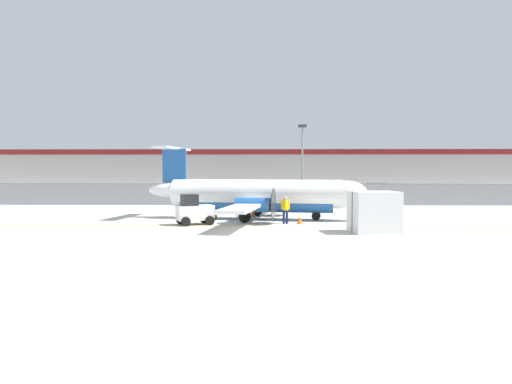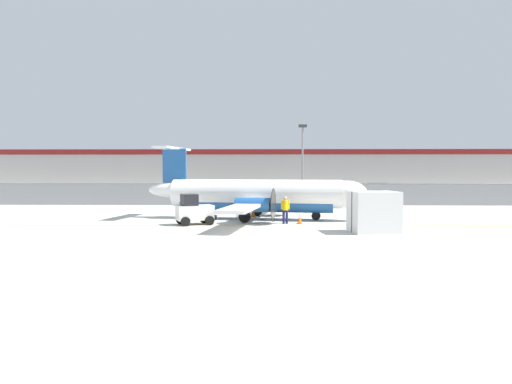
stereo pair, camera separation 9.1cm
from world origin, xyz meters
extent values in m
plane|color=#BCB7AD|center=(0.00, 0.00, 0.00)|extent=(140.00, 140.00, 0.00)
cube|color=yellow|center=(0.00, 2.00, 0.00)|extent=(84.00, 0.20, 0.01)
cube|color=gray|center=(0.00, 18.00, 1.00)|extent=(98.00, 0.04, 2.00)
cylinder|color=slate|center=(0.00, 18.00, 2.05)|extent=(98.00, 0.10, 0.10)
cube|color=#38383A|center=(0.00, 29.50, 0.06)|extent=(98.00, 17.00, 0.12)
cube|color=#BCB7B2|center=(0.00, 48.00, 3.25)|extent=(91.00, 8.00, 6.50)
cube|color=maroon|center=(0.00, 44.00, 6.10)|extent=(91.00, 0.20, 0.80)
cylinder|color=white|center=(-0.95, 5.81, 1.75)|extent=(11.75, 3.76, 1.90)
ellipsoid|color=white|center=(5.07, 4.81, 1.75)|extent=(2.93, 2.22, 1.80)
ellipsoid|color=white|center=(-6.96, 6.80, 1.95)|extent=(3.40, 1.56, 1.05)
cylinder|color=#1E5193|center=(-0.95, 5.81, 1.23)|extent=(10.51, 3.16, 1.48)
cube|color=white|center=(-0.85, 5.79, 1.18)|extent=(4.18, 16.05, 0.18)
cylinder|color=#1E5193|center=(-0.23, 8.32, 1.18)|extent=(2.32, 1.25, 0.90)
cone|color=black|center=(0.90, 8.14, 1.18)|extent=(0.52, 0.51, 0.44)
cylinder|color=#262626|center=(1.05, 8.11, 1.18)|extent=(0.38, 2.08, 2.10)
cylinder|color=#1E5193|center=(-1.08, 3.19, 1.18)|extent=(2.32, 1.25, 0.90)
cone|color=black|center=(0.06, 3.01, 1.18)|extent=(0.52, 0.51, 0.44)
cylinder|color=#262626|center=(0.21, 2.98, 1.18)|extent=(0.38, 2.08, 2.10)
cube|color=#1E5193|center=(-6.67, 6.75, 3.30)|extent=(1.71, 0.45, 3.10)
cube|color=white|center=(-6.82, 6.77, 4.85)|extent=(1.87, 4.92, 0.14)
cylinder|color=#59595B|center=(3.09, 5.14, 0.79)|extent=(0.16, 0.16, 0.97)
cylinder|color=black|center=(3.09, 5.14, 0.30)|extent=(0.63, 0.31, 0.60)
cylinder|color=#59595B|center=(-0.89, 8.04, 0.83)|extent=(0.16, 0.16, 0.90)
cylinder|color=black|center=(-0.89, 8.04, 0.38)|extent=(0.79, 0.34, 0.76)
cylinder|color=#59595B|center=(-1.61, 3.67, 0.83)|extent=(0.16, 0.16, 0.90)
cylinder|color=black|center=(-1.61, 3.67, 0.38)|extent=(0.79, 0.34, 0.76)
cube|color=silver|center=(-4.61, 2.57, 0.73)|extent=(2.46, 1.91, 0.90)
cube|color=black|center=(-4.93, 2.42, 1.53)|extent=(1.23, 1.28, 0.70)
cube|color=black|center=(-3.56, 3.04, 0.43)|extent=(0.60, 1.07, 0.30)
cylinder|color=black|center=(-4.17, 3.42, 0.28)|extent=(0.58, 0.40, 0.56)
cylinder|color=black|center=(-3.68, 2.33, 0.28)|extent=(0.58, 0.40, 0.56)
cylinder|color=black|center=(-5.54, 2.80, 0.28)|extent=(0.58, 0.40, 0.56)
cylinder|color=black|center=(-5.04, 1.71, 0.28)|extent=(0.58, 0.40, 0.56)
cylinder|color=#191E4C|center=(1.05, 3.13, 0.42)|extent=(0.18, 0.18, 0.85)
cylinder|color=#191E4C|center=(0.85, 3.10, 0.42)|extent=(0.18, 0.18, 0.85)
cylinder|color=yellow|center=(0.95, 3.11, 1.15)|extent=(0.39, 0.39, 0.60)
cylinder|color=yellow|center=(1.16, 3.15, 1.18)|extent=(0.11, 0.11, 0.55)
cylinder|color=yellow|center=(0.73, 3.08, 1.18)|extent=(0.11, 0.11, 0.55)
sphere|color=tan|center=(0.95, 3.11, 1.59)|extent=(0.22, 0.22, 0.22)
cube|color=silver|center=(5.51, -0.70, 1.10)|extent=(2.63, 2.29, 2.20)
cube|color=#333338|center=(5.51, -0.70, 1.10)|extent=(2.43, 0.39, 2.20)
cube|color=orange|center=(1.83, 3.01, 0.02)|extent=(0.36, 0.36, 0.04)
cone|color=orange|center=(1.83, 3.01, 0.34)|extent=(0.28, 0.28, 0.60)
cylinder|color=white|center=(1.83, 3.01, 0.42)|extent=(0.17, 0.17, 0.08)
cube|color=orange|center=(-1.18, 7.32, 0.02)|extent=(0.36, 0.36, 0.04)
cone|color=orange|center=(-1.18, 7.32, 0.34)|extent=(0.28, 0.28, 0.60)
cylinder|color=white|center=(-1.18, 7.32, 0.42)|extent=(0.17, 0.17, 0.08)
cube|color=navy|center=(-14.32, 24.79, 0.74)|extent=(4.20, 1.70, 0.80)
cube|color=#262D38|center=(-14.47, 24.79, 1.42)|extent=(2.20, 1.56, 0.56)
cylinder|color=black|center=(-12.92, 25.69, 0.42)|extent=(0.60, 0.20, 0.60)
cylinder|color=black|center=(-12.92, 23.89, 0.42)|extent=(0.60, 0.20, 0.60)
cylinder|color=black|center=(-15.72, 25.69, 0.42)|extent=(0.60, 0.20, 0.60)
cylinder|color=black|center=(-15.72, 23.89, 0.42)|extent=(0.60, 0.20, 0.60)
cube|color=black|center=(-5.68, 35.47, 0.74)|extent=(4.34, 2.09, 0.80)
cube|color=#262D38|center=(-5.54, 35.49, 1.42)|extent=(2.34, 1.76, 0.56)
cylinder|color=black|center=(-6.99, 34.45, 0.42)|extent=(0.62, 0.26, 0.60)
cylinder|color=black|center=(-7.16, 36.24, 0.42)|extent=(0.62, 0.26, 0.60)
cylinder|color=black|center=(-4.21, 34.71, 0.42)|extent=(0.62, 0.26, 0.60)
cylinder|color=black|center=(-4.38, 36.50, 0.42)|extent=(0.62, 0.26, 0.60)
cube|color=slate|center=(0.23, 29.46, 0.74)|extent=(4.39, 2.25, 0.80)
cube|color=#262D38|center=(0.08, 29.48, 1.42)|extent=(2.39, 1.84, 0.56)
cylinder|color=black|center=(1.74, 30.16, 0.42)|extent=(0.62, 0.28, 0.60)
cylinder|color=black|center=(1.49, 28.38, 0.42)|extent=(0.62, 0.28, 0.60)
cylinder|color=black|center=(-1.04, 30.54, 0.42)|extent=(0.62, 0.28, 0.60)
cylinder|color=black|center=(-1.28, 28.76, 0.42)|extent=(0.62, 0.28, 0.60)
cube|color=gray|center=(6.96, 27.06, 0.74)|extent=(4.31, 2.01, 0.80)
cube|color=#262D38|center=(7.11, 27.08, 1.42)|extent=(2.31, 1.72, 0.56)
cylinder|color=black|center=(5.63, 26.06, 0.42)|extent=(0.61, 0.24, 0.60)
cylinder|color=black|center=(5.49, 27.86, 0.42)|extent=(0.61, 0.24, 0.60)
cylinder|color=black|center=(8.42, 26.27, 0.42)|extent=(0.61, 0.24, 0.60)
cylinder|color=black|center=(8.29, 28.07, 0.42)|extent=(0.61, 0.24, 0.60)
cube|color=navy|center=(14.17, 33.41, 0.74)|extent=(4.28, 1.90, 0.80)
cube|color=#262D38|center=(14.02, 33.42, 1.42)|extent=(2.27, 1.66, 0.56)
cylinder|color=black|center=(15.61, 34.24, 0.42)|extent=(0.61, 0.23, 0.60)
cylinder|color=black|center=(15.52, 32.45, 0.42)|extent=(0.61, 0.23, 0.60)
cylinder|color=black|center=(12.81, 34.38, 0.42)|extent=(0.61, 0.23, 0.60)
cylinder|color=black|center=(12.73, 32.58, 0.42)|extent=(0.61, 0.23, 0.60)
cylinder|color=slate|center=(2.94, 14.53, 3.50)|extent=(0.16, 0.16, 7.00)
cube|color=#333333|center=(2.94, 14.53, 7.15)|extent=(0.70, 0.30, 0.24)
camera|label=1|loc=(-0.40, -25.14, 3.34)|focal=32.00mm
camera|label=2|loc=(-0.31, -25.14, 3.34)|focal=32.00mm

